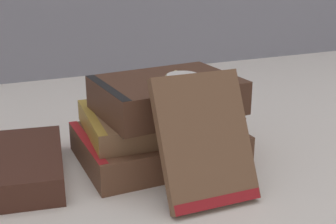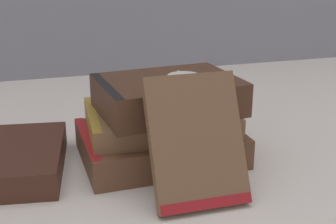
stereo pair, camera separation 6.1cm
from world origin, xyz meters
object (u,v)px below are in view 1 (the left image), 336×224
(book_flat_middle, at_px, (154,119))
(book_leaning_front, at_px, (205,144))
(book_flat_top, at_px, (164,95))
(pocket_watch, at_px, (183,77))
(book_flat_bottom, at_px, (155,145))

(book_flat_middle, distance_m, book_leaning_front, 0.13)
(book_flat_top, height_order, pocket_watch, pocket_watch)
(book_flat_bottom, distance_m, book_leaning_front, 0.13)
(book_leaning_front, xyz_separation_m, pocket_watch, (0.02, 0.11, 0.05))
(book_flat_top, xyz_separation_m, pocket_watch, (0.02, -0.01, 0.03))
(book_flat_bottom, height_order, book_leaning_front, book_leaning_front)
(book_flat_bottom, relative_size, book_leaning_front, 1.51)
(book_flat_top, relative_size, book_leaning_front, 1.35)
(book_flat_bottom, bearing_deg, pocket_watch, -19.18)
(book_flat_middle, height_order, book_flat_top, book_flat_top)
(book_flat_middle, distance_m, book_flat_top, 0.04)
(book_flat_bottom, distance_m, book_flat_middle, 0.04)
(book_flat_middle, bearing_deg, pocket_watch, -29.03)
(book_flat_middle, xyz_separation_m, pocket_watch, (0.03, -0.02, 0.06))
(book_flat_middle, xyz_separation_m, book_flat_top, (0.01, -0.01, 0.04))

